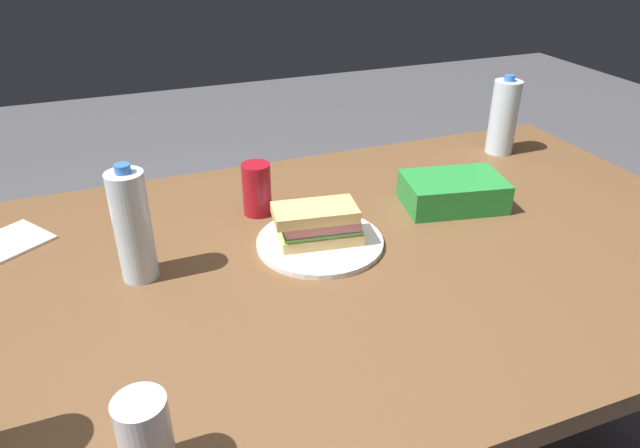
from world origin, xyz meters
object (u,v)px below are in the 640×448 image
at_px(dining_table, 333,286).
at_px(water_bottle_spare, 133,226).
at_px(sandwich, 318,223).
at_px(soda_can_silver, 146,438).
at_px(paper_plate, 320,242).
at_px(soda_can_red, 257,189).
at_px(chip_bag, 453,192).
at_px(water_bottle_tall, 503,117).

height_order(dining_table, water_bottle_spare, water_bottle_spare).
relative_size(sandwich, soda_can_silver, 1.59).
relative_size(water_bottle_spare, soda_can_silver, 1.91).
distance_m(sandwich, water_bottle_spare, 0.37).
xyz_separation_m(paper_plate, water_bottle_spare, (0.36, -0.02, 0.10)).
relative_size(sandwich, water_bottle_spare, 0.83).
relative_size(paper_plate, water_bottle_spare, 1.14).
relative_size(paper_plate, sandwich, 1.38).
bearing_deg(water_bottle_spare, paper_plate, 177.41).
bearing_deg(soda_can_red, chip_bag, 163.76).
bearing_deg(soda_can_red, dining_table, 111.42).
bearing_deg(paper_plate, dining_table, 101.86).
distance_m(soda_can_red, chip_bag, 0.46).
bearing_deg(water_bottle_spare, sandwich, 177.18).
height_order(soda_can_red, water_bottle_tall, water_bottle_tall).
bearing_deg(chip_bag, dining_table, 28.33).
height_order(chip_bag, water_bottle_spare, water_bottle_spare).
xyz_separation_m(sandwich, water_bottle_spare, (0.36, -0.02, 0.06)).
relative_size(chip_bag, soda_can_silver, 1.89).
xyz_separation_m(water_bottle_spare, soda_can_silver, (0.04, 0.46, -0.05)).
xyz_separation_m(dining_table, water_bottle_spare, (0.38, -0.07, 0.19)).
distance_m(dining_table, water_bottle_tall, 0.77).
height_order(chip_bag, water_bottle_tall, water_bottle_tall).
bearing_deg(chip_bag, soda_can_silver, 44.58).
relative_size(chip_bag, water_bottle_spare, 0.99).
xyz_separation_m(chip_bag, water_bottle_spare, (0.72, 0.04, 0.08)).
xyz_separation_m(sandwich, chip_bag, (-0.36, -0.06, -0.02)).
xyz_separation_m(dining_table, soda_can_silver, (0.41, 0.39, 0.14)).
bearing_deg(sandwich, dining_table, 106.59).
bearing_deg(soda_can_silver, sandwich, -131.88).
bearing_deg(dining_table, water_bottle_spare, -10.00).
distance_m(dining_table, sandwich, 0.14).
distance_m(dining_table, water_bottle_spare, 0.42).
bearing_deg(soda_can_red, sandwich, 112.61).
relative_size(dining_table, sandwich, 9.31).
xyz_separation_m(paper_plate, chip_bag, (-0.36, -0.06, 0.03)).
height_order(sandwich, water_bottle_tall, water_bottle_tall).
bearing_deg(soda_can_silver, dining_table, -136.22).
bearing_deg(dining_table, soda_can_silver, 43.78).
xyz_separation_m(soda_can_red, water_bottle_tall, (-0.76, -0.12, 0.04)).
bearing_deg(water_bottle_tall, chip_bag, 37.94).
distance_m(soda_can_red, water_bottle_tall, 0.77).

